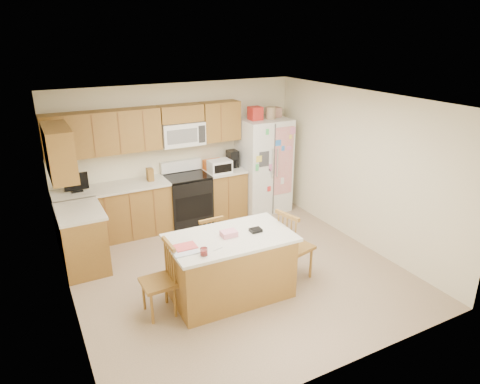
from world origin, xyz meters
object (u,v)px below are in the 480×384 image
stove (187,198)px  windsor_chair_left (160,281)px  windsor_chair_right (293,246)px  island (231,266)px  windsor_chair_back (208,245)px  refrigerator (264,164)px

stove → windsor_chair_left: (-1.29, -2.39, -0.02)m
windsor_chair_left → windsor_chair_right: 1.93m
island → windsor_chair_right: size_ratio=1.57×
stove → windsor_chair_left: 2.72m
island → windsor_chair_back: island is taller
windsor_chair_back → windsor_chair_right: size_ratio=0.87×
stove → refrigerator: size_ratio=0.55×
stove → windsor_chair_back: stove is taller
refrigerator → windsor_chair_right: bearing=-111.2°
refrigerator → windsor_chair_left: bearing=-140.8°
island → windsor_chair_back: 0.70m
refrigerator → windsor_chair_left: refrigerator is taller
refrigerator → windsor_chair_right: 2.61m
stove → windsor_chair_back: bearing=-101.7°
island → windsor_chair_left: (-0.94, 0.07, 0.01)m
windsor_chair_back → windsor_chair_right: (1.00, -0.70, 0.06)m
refrigerator → stove: bearing=177.7°
windsor_chair_left → windsor_chair_back: windsor_chair_left is taller
stove → windsor_chair_back: size_ratio=1.25×
stove → windsor_chair_right: stove is taller
windsor_chair_right → stove: bearing=104.6°
stove → refrigerator: refrigerator is taller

